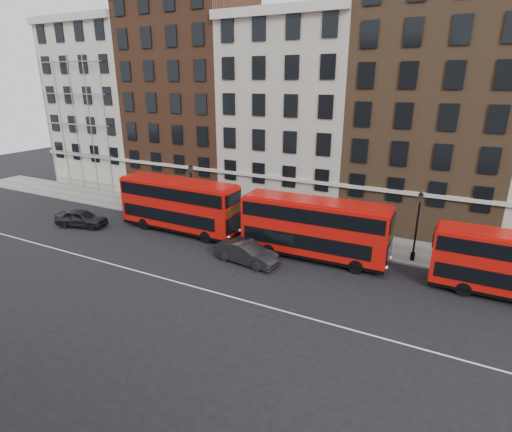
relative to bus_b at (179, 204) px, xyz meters
The scene contains 12 objects.
ground 8.80m from the bus_b, 44.61° to the right, with size 120.00×120.00×0.00m, color black.
pavement 7.94m from the bus_b, 37.40° to the left, with size 80.00×5.00×0.15m, color gray.
kerb 6.81m from the bus_b, 19.16° to the left, with size 80.00×0.30×0.16m, color gray.
road_centre_line 10.25m from the bus_b, 52.86° to the right, with size 70.00×0.12×0.01m, color white.
building_terrace 15.31m from the bus_b, 64.56° to the left, with size 64.00×11.95×22.00m.
bus_b is the anchor object (origin of this frame).
bus_c 12.59m from the bus_b, ahead, with size 11.17×2.99×4.66m.
car_rear 9.65m from the bus_b, 160.16° to the right, with size 1.92×4.78×1.63m, color black.
car_front 9.19m from the bus_b, 19.84° to the right, with size 1.75×5.02×1.65m, color #232326.
lamp_post_left 3.41m from the bus_b, 105.88° to the left, with size 0.44×0.44×5.33m.
lamp_post_right 19.74m from the bus_b, ahead, with size 0.44×0.44×5.33m.
iron_railings 9.25m from the bus_b, 48.53° to the left, with size 6.60×0.06×1.00m, color black, non-canonical shape.
Camera 1 is at (15.65, -21.00, 12.93)m, focal length 28.00 mm.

